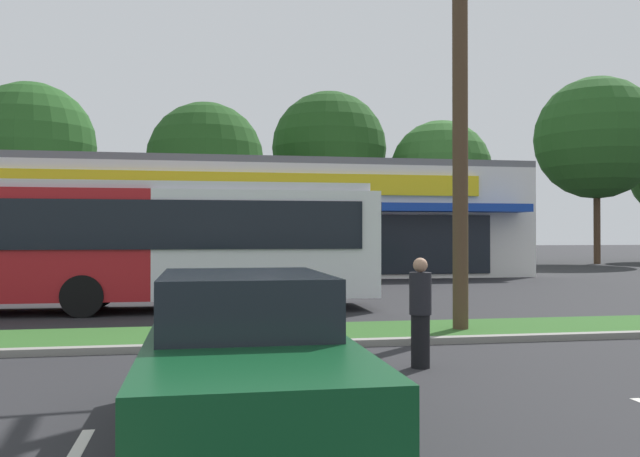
% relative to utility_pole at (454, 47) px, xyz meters
% --- Properties ---
extents(grass_median, '(56.00, 2.20, 0.12)m').
position_rel_utility_pole_xyz_m(grass_median, '(-4.28, 0.29, -5.53)').
color(grass_median, '#2D5B23').
rests_on(grass_median, ground_plane).
extents(curb_lip, '(56.00, 0.24, 0.12)m').
position_rel_utility_pole_xyz_m(curb_lip, '(-4.28, -0.93, -5.53)').
color(curb_lip, gray).
rests_on(curb_lip, ground_plane).
extents(storefront_building, '(28.55, 12.38, 5.35)m').
position_rel_utility_pole_xyz_m(storefront_building, '(-3.87, 21.81, -2.91)').
color(storefront_building, silver).
rests_on(storefront_building, ground_plane).
extents(tree_left, '(7.31, 7.31, 10.74)m').
position_rel_utility_pole_xyz_m(tree_left, '(-14.40, 28.78, 1.48)').
color(tree_left, '#473323').
rests_on(tree_left, ground_plane).
extents(tree_mid_left, '(7.07, 7.07, 9.95)m').
position_rel_utility_pole_xyz_m(tree_mid_left, '(-4.49, 28.93, 0.81)').
color(tree_mid_left, '#473323').
rests_on(tree_mid_left, ground_plane).
extents(tree_mid, '(7.85, 7.85, 11.77)m').
position_rel_utility_pole_xyz_m(tree_mid, '(3.92, 33.04, 2.24)').
color(tree_mid, '#473323').
rests_on(tree_mid, ground_plane).
extents(tree_mid_right, '(6.98, 6.98, 9.87)m').
position_rel_utility_pole_xyz_m(tree_mid_right, '(11.64, 32.12, 0.78)').
color(tree_mid_right, '#473323').
rests_on(tree_mid_right, ground_plane).
extents(tree_right, '(8.18, 8.18, 12.56)m').
position_rel_utility_pole_xyz_m(tree_right, '(21.44, 28.87, 2.86)').
color(tree_right, '#473323').
rests_on(tree_right, ground_plane).
extents(utility_pole, '(3.05, 2.40, 10.49)m').
position_rel_utility_pole_xyz_m(utility_pole, '(0.00, 0.00, 0.00)').
color(utility_pole, '#4C3826').
rests_on(utility_pole, ground_plane).
extents(city_bus, '(12.64, 2.79, 3.25)m').
position_rel_utility_pole_xyz_m(city_bus, '(-6.60, 5.38, -3.83)').
color(city_bus, '#AD191E').
rests_on(city_bus, ground_plane).
extents(car_0, '(1.86, 4.75, 1.58)m').
position_rel_utility_pole_xyz_m(car_0, '(-4.45, -6.17, -4.79)').
color(car_0, '#0C3F1E').
rests_on(car_0, ground_plane).
extents(pedestrian_near_bench, '(0.32, 0.32, 1.61)m').
position_rel_utility_pole_xyz_m(pedestrian_near_bench, '(-1.68, -2.96, -4.79)').
color(pedestrian_near_bench, black).
rests_on(pedestrian_near_bench, ground_plane).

